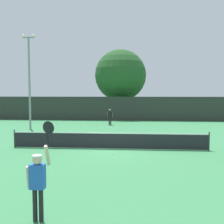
{
  "coord_description": "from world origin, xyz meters",
  "views": [
    {
      "loc": [
        1.45,
        -15.46,
        3.3
      ],
      "look_at": [
        -0.29,
        5.87,
        1.76
      ],
      "focal_mm": 42.63,
      "sensor_mm": 36.0,
      "label": 1
    }
  ],
  "objects_px": {
    "large_tree": "(120,75)",
    "light_pole": "(29,76)",
    "parked_car_near": "(69,111)",
    "player_serving": "(38,177)",
    "player_receiving": "(110,115)",
    "tennis_ball": "(113,154)"
  },
  "relations": [
    {
      "from": "player_serving",
      "to": "player_receiving",
      "type": "distance_m",
      "value": 20.76
    },
    {
      "from": "parked_car_near",
      "to": "tennis_ball",
      "type": "bearing_deg",
      "value": -69.18
    },
    {
      "from": "player_serving",
      "to": "tennis_ball",
      "type": "distance_m",
      "value": 7.67
    },
    {
      "from": "player_serving",
      "to": "light_pole",
      "type": "relative_size",
      "value": 0.3
    },
    {
      "from": "player_serving",
      "to": "large_tree",
      "type": "xyz_separation_m",
      "value": [
        0.63,
        29.33,
        4.5
      ]
    },
    {
      "from": "player_serving",
      "to": "large_tree",
      "type": "distance_m",
      "value": 29.68
    },
    {
      "from": "player_serving",
      "to": "light_pole",
      "type": "distance_m",
      "value": 18.52
    },
    {
      "from": "large_tree",
      "to": "light_pole",
      "type": "bearing_deg",
      "value": -121.03
    },
    {
      "from": "player_receiving",
      "to": "large_tree",
      "type": "xyz_separation_m",
      "value": [
        0.65,
        8.57,
        4.66
      ]
    },
    {
      "from": "player_serving",
      "to": "player_receiving",
      "type": "xyz_separation_m",
      "value": [
        -0.02,
        20.76,
        -0.16
      ]
    },
    {
      "from": "large_tree",
      "to": "parked_car_near",
      "type": "distance_m",
      "value": 8.85
    },
    {
      "from": "player_receiving",
      "to": "large_tree",
      "type": "distance_m",
      "value": 9.78
    },
    {
      "from": "player_receiving",
      "to": "large_tree",
      "type": "relative_size",
      "value": 0.18
    },
    {
      "from": "player_serving",
      "to": "large_tree",
      "type": "bearing_deg",
      "value": 88.77
    },
    {
      "from": "tennis_ball",
      "to": "parked_car_near",
      "type": "xyz_separation_m",
      "value": [
        -8.04,
        22.82,
        0.74
      ]
    },
    {
      "from": "tennis_ball",
      "to": "parked_car_near",
      "type": "relative_size",
      "value": 0.02
    },
    {
      "from": "light_pole",
      "to": "parked_car_near",
      "type": "xyz_separation_m",
      "value": [
        0.22,
        13.5,
        -4.03
      ]
    },
    {
      "from": "player_serving",
      "to": "parked_car_near",
      "type": "bearing_deg",
      "value": 102.46
    },
    {
      "from": "player_serving",
      "to": "light_pole",
      "type": "bearing_deg",
      "value": 112.38
    },
    {
      "from": "player_receiving",
      "to": "tennis_ball",
      "type": "height_order",
      "value": "player_receiving"
    },
    {
      "from": "tennis_ball",
      "to": "large_tree",
      "type": "bearing_deg",
      "value": 91.88
    },
    {
      "from": "player_serving",
      "to": "light_pole",
      "type": "height_order",
      "value": "light_pole"
    }
  ]
}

